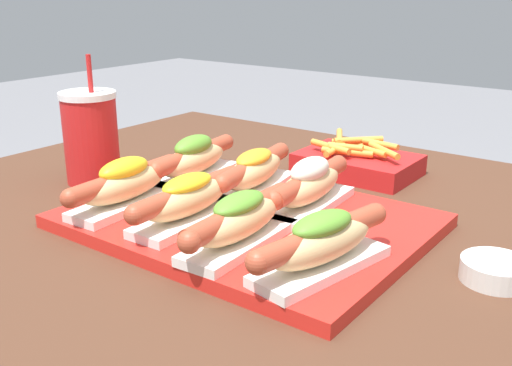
% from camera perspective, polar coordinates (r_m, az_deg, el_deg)
% --- Properties ---
extents(serving_tray, '(0.46, 0.35, 0.02)m').
position_cam_1_polar(serving_tray, '(0.82, -0.84, -3.62)').
color(serving_tray, red).
rests_on(serving_tray, patio_table).
extents(hot_dog_0, '(0.07, 0.21, 0.07)m').
position_cam_1_polar(hot_dog_0, '(0.85, -12.36, -0.10)').
color(hot_dog_0, white).
rests_on(hot_dog_0, serving_tray).
extents(hot_dog_1, '(0.07, 0.22, 0.06)m').
position_cam_1_polar(hot_dog_1, '(0.78, -6.50, -1.52)').
color(hot_dog_1, white).
rests_on(hot_dog_1, serving_tray).
extents(hot_dog_2, '(0.07, 0.22, 0.07)m').
position_cam_1_polar(hot_dog_2, '(0.70, -1.38, -3.65)').
color(hot_dog_2, white).
rests_on(hot_dog_2, serving_tray).
extents(hot_dog_3, '(0.09, 0.21, 0.07)m').
position_cam_1_polar(hot_dog_3, '(0.65, 6.28, -5.67)').
color(hot_dog_3, white).
rests_on(hot_dog_3, serving_tray).
extents(hot_dog_4, '(0.08, 0.21, 0.07)m').
position_cam_1_polar(hot_dog_4, '(0.95, -5.93, 2.26)').
color(hot_dog_4, white).
rests_on(hot_dog_4, serving_tray).
extents(hot_dog_5, '(0.09, 0.21, 0.06)m').
position_cam_1_polar(hot_dog_5, '(0.89, -0.17, 1.13)').
color(hot_dog_5, white).
rests_on(hot_dog_5, serving_tray).
extents(hot_dog_6, '(0.07, 0.21, 0.07)m').
position_cam_1_polar(hot_dog_6, '(0.83, 5.05, -0.21)').
color(hot_dog_6, white).
rests_on(hot_dog_6, serving_tray).
extents(sauce_bowl, '(0.08, 0.08, 0.02)m').
position_cam_1_polar(sauce_bowl, '(0.72, 21.88, -7.65)').
color(sauce_bowl, silver).
rests_on(sauce_bowl, patio_table).
extents(drink_cup, '(0.09, 0.09, 0.21)m').
position_cam_1_polar(drink_cup, '(1.02, -15.44, 4.24)').
color(drink_cup, red).
rests_on(drink_cup, patio_table).
extents(fries_basket, '(0.20, 0.14, 0.06)m').
position_cam_1_polar(fries_basket, '(1.06, 9.63, 1.96)').
color(fries_basket, red).
rests_on(fries_basket, patio_table).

